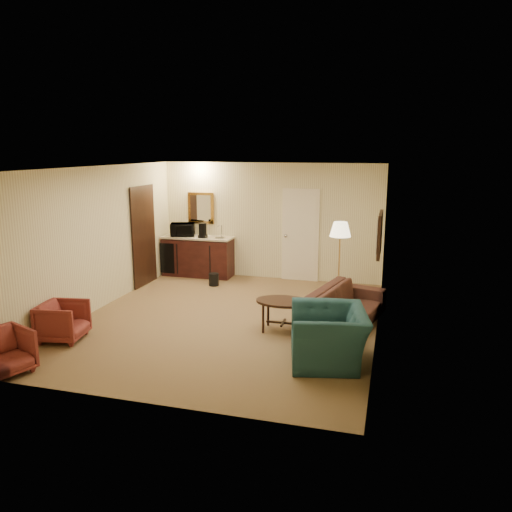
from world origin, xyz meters
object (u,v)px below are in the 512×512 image
Objects in this scene: sofa at (344,302)px; coffee_maker at (203,230)px; coffee_table at (283,316)px; waste_bin at (214,279)px; rose_chair_near at (63,319)px; floor_lamp at (339,261)px; wetbar_cabinet at (198,256)px; teal_armchair at (329,327)px; microwave at (183,228)px; rose_chair_far at (3,350)px.

sofa is 4.25m from coffee_maker.
coffee_table reaches higher than waste_bin.
floor_lamp is at bearing -59.00° from rose_chair_near.
waste_bin is at bearing -27.29° from rose_chair_near.
waste_bin is 1.24m from coffee_maker.
coffee_maker reaches higher than wetbar_cabinet.
wetbar_cabinet is at bearing 132.08° from waste_bin.
wetbar_cabinet is at bearing 166.83° from coffee_maker.
teal_armchair reaches higher than waste_bin.
sofa is at bearing -20.29° from coffee_maker.
floor_lamp is 2.86× the size of microwave.
teal_armchair is (3.55, -3.98, 0.04)m from wetbar_cabinet.
coffee_table is 2.15m from floor_lamp.
waste_bin is (0.65, -0.72, -0.33)m from wetbar_cabinet.
floor_lamp is 4.60× the size of coffee_maker.
coffee_maker is at bearing 131.02° from coffee_table.
floor_lamp is 3.85m from microwave.
sofa is 4.47m from rose_chair_near.
microwave is at bearing -11.26° from rose_chair_near.
floor_lamp is at bearing 71.44° from coffee_table.
waste_bin is at bearing 72.63° from sofa.
sofa reaches higher than rose_chair_near.
coffee_table is 3.92m from coffee_maker.
floor_lamp is (-0.25, 1.51, 0.34)m from sofa.
wetbar_cabinet is 1.83× the size of coffee_table.
sofa is 1.04m from coffee_table.
sofa is at bearing 165.54° from teal_armchair.
coffee_maker is (-2.52, 2.89, 0.83)m from coffee_table.
wetbar_cabinet is at bearing 16.69° from rose_chair_far.
rose_chair_near is at bearing 21.86° from rose_chair_far.
floor_lamp reaches higher than microwave.
coffee_table is at bearing -63.06° from microwave.
sofa is 4.04× the size of microwave.
rose_chair_far is at bearing -141.48° from coffee_table.
wetbar_cabinet is 1.42× the size of teal_armchair.
teal_armchair is at bearing -48.31° from wetbar_cabinet.
rose_chair_far is 1.22× the size of microwave.
wetbar_cabinet reaches higher than rose_chair_far.
rose_chair_far is (-0.50, -5.52, -0.13)m from wetbar_cabinet.
wetbar_cabinet is 4.90× the size of coffee_maker.
wetbar_cabinet is 4.39m from sofa.
rose_chair_far is at bearing -110.24° from microwave.
rose_chair_far is (-4.05, -1.54, -0.18)m from teal_armchair.
teal_armchair reaches higher than rose_chair_near.
rose_chair_near is 3.44m from coffee_table.
rose_chair_far is 5.56m from microwave.
waste_bin is (1.15, 3.56, -0.20)m from rose_chair_near.
waste_bin is at bearing -150.76° from teal_armchair.
coffee_maker is (-3.43, 2.42, 0.66)m from sofa.
wetbar_cabinet is 3.04× the size of microwave.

